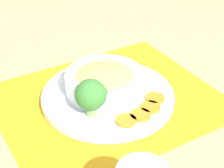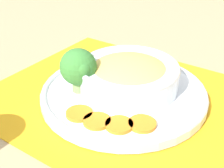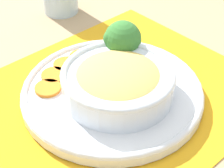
% 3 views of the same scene
% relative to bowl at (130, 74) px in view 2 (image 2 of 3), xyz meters
% --- Properties ---
extents(ground_plane, '(4.00, 4.00, 0.00)m').
position_rel_bowl_xyz_m(ground_plane, '(0.00, 0.01, -0.05)').
color(ground_plane, tan).
extents(placemat, '(0.52, 0.44, 0.00)m').
position_rel_bowl_xyz_m(placemat, '(0.00, 0.01, -0.05)').
color(placemat, orange).
rests_on(placemat, ground_plane).
extents(plate, '(0.30, 0.30, 0.02)m').
position_rel_bowl_xyz_m(plate, '(0.00, 0.01, -0.03)').
color(plate, silver).
rests_on(plate, placemat).
extents(bowl, '(0.18, 0.18, 0.06)m').
position_rel_bowl_xyz_m(bowl, '(0.00, 0.00, 0.00)').
color(bowl, silver).
rests_on(bowl, plate).
extents(broccoli_floret, '(0.07, 0.07, 0.08)m').
position_rel_bowl_xyz_m(broccoli_floret, '(0.07, 0.07, 0.02)').
color(broccoli_floret, '#759E51').
rests_on(broccoli_floret, plate).
extents(carrot_slice_near, '(0.04, 0.04, 0.01)m').
position_rel_bowl_xyz_m(carrot_slice_near, '(0.01, 0.12, -0.02)').
color(carrot_slice_near, orange).
rests_on(carrot_slice_near, plate).
extents(carrot_slice_middle, '(0.04, 0.04, 0.01)m').
position_rel_bowl_xyz_m(carrot_slice_middle, '(-0.02, 0.12, -0.02)').
color(carrot_slice_middle, orange).
rests_on(carrot_slice_middle, plate).
extents(carrot_slice_far, '(0.04, 0.04, 0.01)m').
position_rel_bowl_xyz_m(carrot_slice_far, '(-0.06, 0.10, -0.02)').
color(carrot_slice_far, orange).
rests_on(carrot_slice_far, plate).
extents(carrot_slice_extra, '(0.04, 0.04, 0.01)m').
position_rel_bowl_xyz_m(carrot_slice_extra, '(-0.08, 0.08, -0.02)').
color(carrot_slice_extra, orange).
rests_on(carrot_slice_extra, plate).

